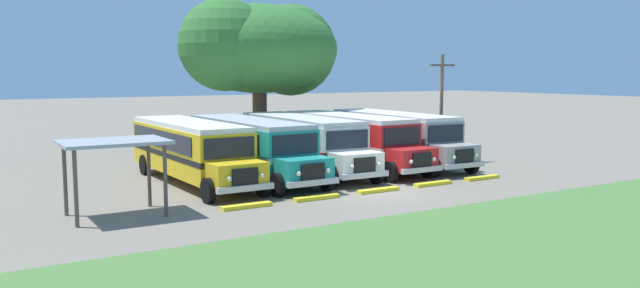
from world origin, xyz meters
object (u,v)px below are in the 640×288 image
Objects in this scene: parked_bus_slot_2 at (302,141)px; parked_bus_slot_3 at (350,138)px; parked_bus_slot_0 at (191,149)px; parked_bus_slot_4 at (395,135)px; parked_bus_slot_1 at (251,145)px; broad_shade_tree at (258,48)px; utility_pole at (441,104)px; waiting_shelter at (114,148)px.

parked_bus_slot_2 is 2.88m from parked_bus_slot_3.
parked_bus_slot_3 is (8.89, 0.03, 0.00)m from parked_bus_slot_0.
parked_bus_slot_4 is (5.96, -0.11, 0.00)m from parked_bus_slot_2.
parked_bus_slot_0 and parked_bus_slot_1 have the same top height.
broad_shade_tree is at bearing 137.73° from parked_bus_slot_0.
parked_bus_slot_2 is 1.78× the size of utility_pole.
waiting_shelter is (-19.22, -4.39, -0.83)m from utility_pole.
parked_bus_slot_0 and parked_bus_slot_4 have the same top height.
parked_bus_slot_1 is 1.00× the size of parked_bus_slot_3.
utility_pole is at bearing 79.19° from parked_bus_slot_3.
parked_bus_slot_3 is at bearing 89.09° from parked_bus_slot_0.
parked_bus_slot_1 is at bearing -88.38° from parked_bus_slot_3.
broad_shade_tree is (7.82, 8.94, 5.04)m from parked_bus_slot_0.
utility_pole reaches higher than parked_bus_slot_1.
parked_bus_slot_3 is 10.29m from broad_shade_tree.
parked_bus_slot_2 is at bearing 26.82° from waiting_shelter.
parked_bus_slot_1 and parked_bus_slot_2 have the same top height.
waiting_shelter is at bearing -131.37° from broad_shade_tree.
parked_bus_slot_4 is at bearing 17.66° from waiting_shelter.
parked_bus_slot_0 is at bearing -87.39° from parked_bus_slot_4.
parked_bus_slot_0 is 1.00× the size of parked_bus_slot_1.
utility_pole is 19.74m from waiting_shelter.
utility_pole is at bearing 86.24° from parked_bus_slot_1.
parked_bus_slot_0 is 1.00× the size of parked_bus_slot_3.
broad_shade_tree is (4.90, 9.23, 5.04)m from parked_bus_slot_1.
utility_pole is at bearing 84.28° from parked_bus_slot_2.
broad_shade_tree is (-1.07, 8.91, 5.04)m from parked_bus_slot_3.
utility_pole reaches higher than parked_bus_slot_3.
parked_bus_slot_1 is 1.00× the size of parked_bus_slot_4.
parked_bus_slot_2 is 1.00× the size of parked_bus_slot_4.
parked_bus_slot_0 is at bearing -131.16° from broad_shade_tree.
waiting_shelter is at bearing -69.85° from parked_bus_slot_4.
parked_bus_slot_3 is at bearing -87.63° from parked_bus_slot_4.
parked_bus_slot_2 reaches higher than waiting_shelter.
utility_pole is (5.63, -0.93, 1.70)m from parked_bus_slot_3.
parked_bus_slot_2 is 0.95× the size of broad_shade_tree.
broad_shade_tree reaches higher than utility_pole.
parked_bus_slot_3 and parked_bus_slot_4 have the same top height.
parked_bus_slot_2 is at bearing 173.08° from utility_pole.
parked_bus_slot_0 reaches higher than waiting_shelter.
parked_bus_slot_1 is 0.95× the size of broad_shade_tree.
parked_bus_slot_2 is at bearing 97.07° from parked_bus_slot_1.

